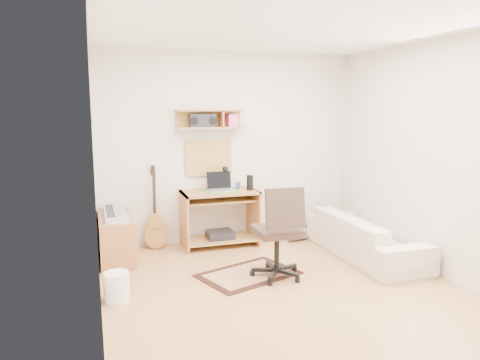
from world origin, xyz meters
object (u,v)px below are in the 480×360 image
object	(u,v)px
printer	(289,231)
sofa	(366,229)
task_chair	(277,231)
cabinet	(116,238)
desk	(220,218)

from	to	relation	value
printer	sofa	xyz separation A→B (m)	(0.54, -1.12, 0.27)
task_chair	printer	distance (m)	1.67
sofa	printer	bearing A→B (deg)	25.69
cabinet	desk	bearing A→B (deg)	7.78
cabinet	sofa	bearing A→B (deg)	-15.85
desk	cabinet	bearing A→B (deg)	-172.22
desk	cabinet	world-z (taller)	desk
task_chair	printer	bearing A→B (deg)	62.13
task_chair	cabinet	size ratio (longest dim) A/B	1.16
task_chair	sofa	xyz separation A→B (m)	(1.31, 0.29, -0.17)
printer	cabinet	bearing A→B (deg)	-179.89
desk	printer	world-z (taller)	desk
desk	sofa	xyz separation A→B (m)	(1.60, -1.03, -0.02)
task_chair	cabinet	bearing A→B (deg)	146.48
desk	sofa	bearing A→B (deg)	-32.70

